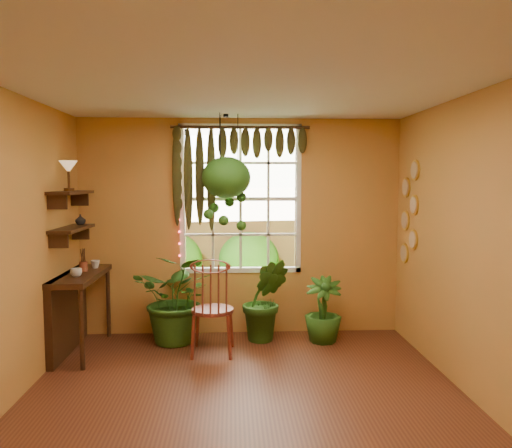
{
  "coord_description": "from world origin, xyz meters",
  "views": [
    {
      "loc": [
        -0.11,
        -3.98,
        1.93
      ],
      "look_at": [
        0.14,
        1.15,
        1.48
      ],
      "focal_mm": 35.0,
      "sensor_mm": 36.0,
      "label": 1
    }
  ],
  "objects": [
    {
      "name": "potted_plant_left",
      "position": [
        -0.75,
        1.88,
        0.54
      ],
      "size": [
        1.16,
        1.07,
        1.08
      ],
      "primitive_type": "imported",
      "rotation": [
        0.0,
        0.0,
        -0.27
      ],
      "color": "#1E4512",
      "rests_on": "floor"
    },
    {
      "name": "potted_plant_mid",
      "position": [
        0.29,
        1.9,
        0.5
      ],
      "size": [
        0.56,
        0.45,
        1.0
      ],
      "primitive_type": "imported",
      "rotation": [
        0.0,
        0.0,
        -0.02
      ],
      "color": "#1E4512",
      "rests_on": "floor"
    },
    {
      "name": "brush_jar",
      "position": [
        -1.8,
        1.71,
        1.03
      ],
      "size": [
        0.09,
        0.09,
        0.33
      ],
      "color": "brown",
      "rests_on": "counter_ledge"
    },
    {
      "name": "potted_plant_right",
      "position": [
        0.98,
        1.82,
        0.39
      ],
      "size": [
        0.48,
        0.48,
        0.78
      ],
      "primitive_type": "imported",
      "rotation": [
        0.0,
        0.0,
        -0.11
      ],
      "color": "#1E4512",
      "rests_on": "floor"
    },
    {
      "name": "shelf_vase",
      "position": [
        -1.87,
        1.89,
        1.48
      ],
      "size": [
        0.15,
        0.15,
        0.12
      ],
      "primitive_type": "imported",
      "rotation": [
        0.0,
        0.0,
        -0.42
      ],
      "color": "#B2AD99",
      "rests_on": "shelf_lower"
    },
    {
      "name": "windsor_chair",
      "position": [
        -0.33,
        1.45,
        0.36
      ],
      "size": [
        0.5,
        0.52,
        1.25
      ],
      "rotation": [
        0.0,
        0.0,
        -0.06
      ],
      "color": "brown",
      "rests_on": "floor"
    },
    {
      "name": "backyard",
      "position": [
        0.24,
        6.87,
        1.28
      ],
      "size": [
        14.0,
        10.0,
        12.0
      ],
      "color": "#2E5718",
      "rests_on": "ground"
    },
    {
      "name": "valance_vine",
      "position": [
        -0.08,
        2.16,
        2.28
      ],
      "size": [
        1.7,
        0.12,
        1.1
      ],
      "color": "#3B1E10",
      "rests_on": "window"
    },
    {
      "name": "shelf_upper",
      "position": [
        -1.88,
        1.6,
        1.8
      ],
      "size": [
        0.25,
        0.9,
        0.04
      ],
      "primitive_type": "cube",
      "color": "#3B1E10",
      "rests_on": "wall_left"
    },
    {
      "name": "counter_ledge",
      "position": [
        -1.91,
        1.6,
        0.55
      ],
      "size": [
        0.4,
        1.2,
        0.9
      ],
      "color": "#3B1E10",
      "rests_on": "floor"
    },
    {
      "name": "wall_right",
      "position": [
        2.0,
        0.0,
        1.35
      ],
      "size": [
        0.0,
        4.5,
        4.5
      ],
      "primitive_type": "plane",
      "rotation": [
        1.57,
        0.0,
        -1.57
      ],
      "color": "#BE8A41",
      "rests_on": "floor"
    },
    {
      "name": "ceiling",
      "position": [
        0.0,
        0.0,
        2.7
      ],
      "size": [
        4.5,
        4.5,
        0.0
      ],
      "primitive_type": "plane",
      "rotation": [
        3.14,
        0.0,
        0.0
      ],
      "color": "silver",
      "rests_on": "wall_back"
    },
    {
      "name": "tiffany_lamp",
      "position": [
        -1.86,
        1.48,
        2.06
      ],
      "size": [
        0.2,
        0.2,
        0.33
      ],
      "color": "#512F17",
      "rests_on": "shelf_upper"
    },
    {
      "name": "hanging_basket",
      "position": [
        -0.17,
        1.88,
        1.9
      ],
      "size": [
        0.57,
        0.57,
        1.37
      ],
      "color": "black",
      "rests_on": "ceiling"
    },
    {
      "name": "wall_back",
      "position": [
        0.0,
        2.25,
        1.35
      ],
      "size": [
        4.0,
        0.0,
        4.0
      ],
      "primitive_type": "plane",
      "rotation": [
        1.57,
        0.0,
        0.0
      ],
      "color": "#BE8A41",
      "rests_on": "floor"
    },
    {
      "name": "cup_a",
      "position": [
        -1.78,
        1.38,
        0.95
      ],
      "size": [
        0.15,
        0.15,
        0.09
      ],
      "primitive_type": "imported",
      "rotation": [
        0.0,
        0.0,
        0.27
      ],
      "color": "silver",
      "rests_on": "counter_ledge"
    },
    {
      "name": "shelf_lower",
      "position": [
        -1.88,
        1.6,
        1.4
      ],
      "size": [
        0.25,
        0.9,
        0.04
      ],
      "primitive_type": "cube",
      "color": "#3B1E10",
      "rests_on": "wall_left"
    },
    {
      "name": "window",
      "position": [
        0.0,
        2.28,
        1.7
      ],
      "size": [
        1.52,
        0.1,
        1.86
      ],
      "color": "white",
      "rests_on": "wall_back"
    },
    {
      "name": "wall_plates",
      "position": [
        1.98,
        1.79,
        1.55
      ],
      "size": [
        0.04,
        0.32,
        1.1
      ],
      "primitive_type": null,
      "color": "#FFF7D0",
      "rests_on": "wall_right"
    },
    {
      "name": "cup_b",
      "position": [
        -1.72,
        1.91,
        0.95
      ],
      "size": [
        0.11,
        0.11,
        0.1
      ],
      "primitive_type": "imported",
      "rotation": [
        0.0,
        0.0,
        0.12
      ],
      "color": "beige",
      "rests_on": "counter_ledge"
    },
    {
      "name": "floor",
      "position": [
        0.0,
        0.0,
        0.0
      ],
      "size": [
        4.5,
        4.5,
        0.0
      ],
      "primitive_type": "plane",
      "color": "brown",
      "rests_on": "ground"
    },
    {
      "name": "string_lights",
      "position": [
        -0.76,
        2.19,
        1.75
      ],
      "size": [
        0.03,
        0.03,
        1.54
      ],
      "primitive_type": null,
      "color": "#FF2633",
      "rests_on": "window"
    }
  ]
}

